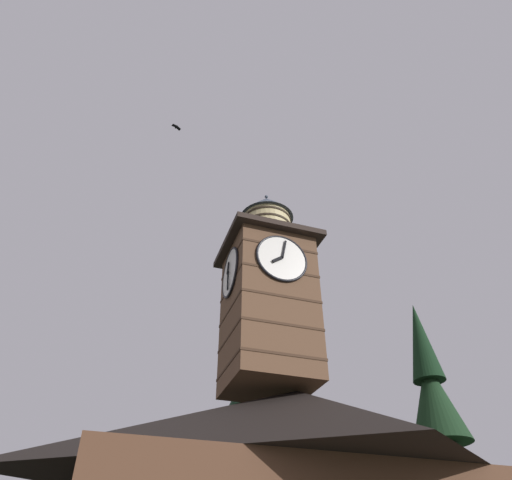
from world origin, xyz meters
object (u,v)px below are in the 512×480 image
pine_tree_behind (266,463)px  moon (292,469)px  pine_tree_aside (452,480)px  clock_tower (268,291)px  flying_bird_high (176,127)px

pine_tree_behind → moon: bearing=-114.7°
pine_tree_behind → pine_tree_aside: pine_tree_behind is taller
clock_tower → flying_bird_high: bearing=-22.7°
clock_tower → pine_tree_aside: clock_tower is taller
pine_tree_behind → clock_tower: bearing=71.7°
moon → pine_tree_aside: bearing=80.6°
pine_tree_behind → flying_bird_high: bearing=37.1°
clock_tower → pine_tree_aside: (-9.95, -3.61, -5.92)m
pine_tree_behind → moon: (-12.75, -27.70, 5.61)m
pine_tree_behind → flying_bird_high: flying_bird_high is taller
clock_tower → flying_bird_high: 11.76m
clock_tower → pine_tree_behind: size_ratio=0.50×
pine_tree_aside → flying_bird_high: size_ratio=26.88×
clock_tower → pine_tree_behind: pine_tree_behind is taller
clock_tower → flying_bird_high: (4.52, -1.89, 10.69)m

